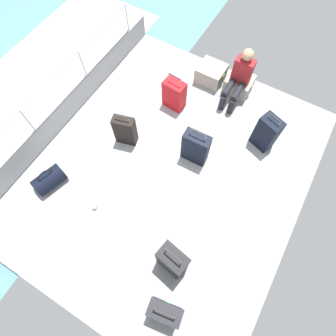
# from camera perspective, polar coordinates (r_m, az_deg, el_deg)

# --- Properties ---
(ground_plane) EXTENTS (4.40, 5.20, 0.06)m
(ground_plane) POSITION_cam_1_polar(r_m,az_deg,el_deg) (4.80, 0.29, -0.38)
(ground_plane) COLOR #939699
(gunwale_port) EXTENTS (0.06, 5.20, 0.45)m
(gunwale_port) POSITION_cam_1_polar(r_m,az_deg,el_deg) (5.47, -20.15, 11.29)
(gunwale_port) COLOR #939699
(gunwale_port) RESTS_ON ground_plane
(railing_port) EXTENTS (0.04, 4.20, 1.02)m
(railing_port) POSITION_cam_1_polar(r_m,az_deg,el_deg) (5.06, -22.18, 14.94)
(railing_port) COLOR silver
(railing_port) RESTS_ON ground_plane
(sea_wake) EXTENTS (12.00, 12.00, 0.01)m
(sea_wake) POSITION_cam_1_polar(r_m,az_deg,el_deg) (6.78, -27.76, 12.69)
(sea_wake) COLOR #598C9E
(sea_wake) RESTS_ON ground_plane
(cargo_crate_0) EXTENTS (0.54, 0.47, 0.34)m
(cargo_crate_0) POSITION_cam_1_polar(r_m,az_deg,el_deg) (5.83, 8.83, 18.64)
(cargo_crate_0) COLOR gray
(cargo_crate_0) RESTS_ON ground_plane
(cargo_crate_1) EXTENTS (0.52, 0.46, 0.34)m
(cargo_crate_1) POSITION_cam_1_polar(r_m,az_deg,el_deg) (5.75, 14.34, 16.31)
(cargo_crate_1) COLOR gray
(cargo_crate_1) RESTS_ON ground_plane
(passenger_seated) EXTENTS (0.34, 0.66, 1.04)m
(passenger_seated) POSITION_cam_1_polar(r_m,az_deg,el_deg) (5.37, 14.47, 17.69)
(passenger_seated) COLOR maroon
(passenger_seated) RESTS_ON ground_plane
(suitcase_0) EXTENTS (0.41, 0.28, 0.77)m
(suitcase_0) POSITION_cam_1_polar(r_m,az_deg,el_deg) (5.26, 1.30, 14.90)
(suitcase_0) COLOR red
(suitcase_0) RESTS_ON ground_plane
(suitcase_1) EXTENTS (0.42, 0.36, 0.79)m
(suitcase_1) POSITION_cam_1_polar(r_m,az_deg,el_deg) (5.01, 19.60, 6.86)
(suitcase_1) COLOR black
(suitcase_1) RESTS_ON ground_plane
(suitcase_2) EXTENTS (0.44, 0.23, 0.82)m
(suitcase_2) POSITION_cam_1_polar(r_m,az_deg,el_deg) (4.60, 5.69, 4.21)
(suitcase_2) COLOR black
(suitcase_2) RESTS_ON ground_plane
(suitcase_3) EXTENTS (0.40, 0.27, 0.73)m
(suitcase_3) POSITION_cam_1_polar(r_m,az_deg,el_deg) (4.84, -8.82, 7.65)
(suitcase_3) COLOR black
(suitcase_3) RESTS_ON ground_plane
(suitcase_4) EXTENTS (0.44, 0.32, 0.89)m
(suitcase_4) POSITION_cam_1_polar(r_m,az_deg,el_deg) (4.00, 0.96, -18.54)
(suitcase_4) COLOR black
(suitcase_4) RESTS_ON ground_plane
(suitcase_5) EXTENTS (0.45, 0.28, 0.88)m
(suitcase_5) POSITION_cam_1_polar(r_m,az_deg,el_deg) (3.99, -0.63, -27.45)
(suitcase_5) COLOR black
(suitcase_5) RESTS_ON ground_plane
(duffel_bag) EXTENTS (0.43, 0.56, 0.44)m
(duffel_bag) POSITION_cam_1_polar(r_m,az_deg,el_deg) (4.93, -23.29, -2.21)
(duffel_bag) COLOR black
(duffel_bag) RESTS_ON ground_plane
(paper_cup) EXTENTS (0.08, 0.08, 0.10)m
(paper_cup) POSITION_cam_1_polar(r_m,az_deg,el_deg) (4.64, -14.85, -7.70)
(paper_cup) COLOR white
(paper_cup) RESTS_ON ground_plane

